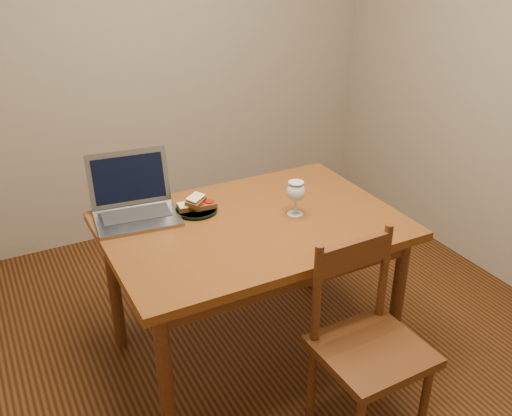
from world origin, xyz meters
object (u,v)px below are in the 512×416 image
table (253,239)px  milk_glass (296,198)px  chair (369,337)px  plate (197,210)px  laptop (133,199)px

table → milk_glass: bearing=-7.8°
chair → plate: chair is taller
table → plate: size_ratio=6.65×
chair → laptop: bearing=121.9°
laptop → chair: bearing=-49.9°
chair → plate: 0.96m
plate → chair: bearing=-66.2°
plate → laptop: (-0.26, 0.12, 0.06)m
plate → laptop: laptop is taller
table → plate: plate is taller
chair → plate: size_ratio=2.26×
laptop → plate: bearing=-17.7°
table → chair: 0.68m
milk_glass → laptop: bearing=151.1°
table → plate: bearing=130.9°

